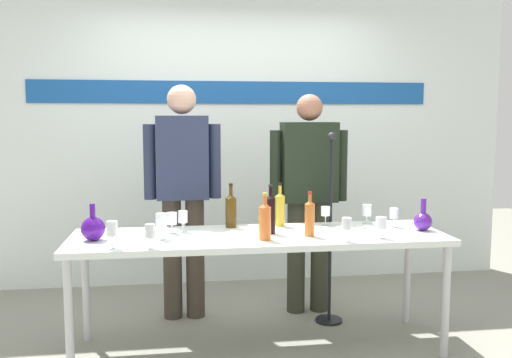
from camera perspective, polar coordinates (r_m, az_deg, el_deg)
name	(u,v)px	position (r m, az deg, el deg)	size (l,w,h in m)	color
ground_plane	(259,348)	(3.85, 0.33, -16.97)	(10.00, 10.00, 0.00)	gray
back_wall	(234,120)	(5.10, -2.28, 6.12)	(5.14, 0.11, 3.00)	white
display_table	(259,243)	(3.62, 0.34, -6.61)	(2.42, 0.70, 0.77)	white
decanter_blue_left	(93,228)	(3.57, -16.43, -4.88)	(0.15, 0.15, 0.23)	#451088
decanter_blue_right	(423,220)	(3.89, 16.81, -4.11)	(0.12, 0.12, 0.22)	#521E95
presenter_left	(183,187)	(4.18, -7.54, -0.81)	(0.57, 0.22, 1.76)	#3F352C
presenter_right	(309,189)	(4.30, 5.43, -1.00)	(0.61, 0.22, 1.70)	#313426
wine_bottle_0	(265,220)	(3.43, 0.93, -4.23)	(0.08, 0.08, 0.29)	orange
wine_bottle_1	(270,213)	(3.62, 1.49, -3.51)	(0.07, 0.07, 0.32)	black
wine_bottle_2	(231,210)	(3.83, -2.60, -3.16)	(0.08, 0.08, 0.31)	#462F0B
wine_bottle_3	(280,208)	(3.87, 2.48, -3.01)	(0.07, 0.07, 0.30)	gold
wine_bottle_4	(310,217)	(3.55, 5.55, -3.92)	(0.06, 0.06, 0.29)	#C86626
wine_glass_left_0	(150,232)	(3.27, -10.86, -5.34)	(0.06, 0.06, 0.15)	white
wine_glass_left_1	(172,219)	(3.67, -8.67, -4.09)	(0.07, 0.07, 0.14)	white
wine_glass_left_2	(183,217)	(3.71, -7.54, -3.93)	(0.06, 0.06, 0.14)	white
wine_glass_left_3	(112,229)	(3.32, -14.61, -5.02)	(0.06, 0.06, 0.16)	white
wine_glass_left_4	(161,221)	(3.50, -9.73, -4.25)	(0.07, 0.07, 0.16)	white
wine_glass_right_0	(326,212)	(3.92, 7.17, -3.35)	(0.06, 0.06, 0.14)	white
wine_glass_right_1	(394,214)	(3.95, 14.02, -3.50)	(0.06, 0.06, 0.13)	white
wine_glass_right_2	(381,223)	(3.57, 12.77, -4.49)	(0.07, 0.07, 0.14)	white
wine_glass_right_3	(346,224)	(3.43, 9.30, -4.61)	(0.06, 0.06, 0.15)	white
wine_glass_right_4	(367,210)	(4.03, 11.34, -3.19)	(0.07, 0.07, 0.14)	white
microphone_stand	(330,261)	(4.18, 7.61, -8.34)	(0.20, 0.20, 1.42)	black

